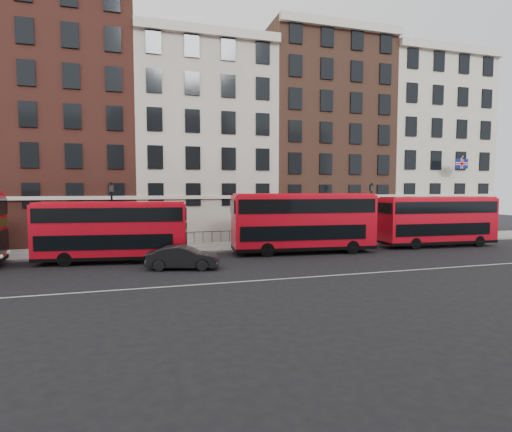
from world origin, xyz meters
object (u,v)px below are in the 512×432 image
object	(u,v)px
bus_b	(112,230)
traffic_light	(487,214)
car_front	(183,257)
bus_c	(303,221)
bus_d	(437,220)

from	to	relation	value
bus_b	traffic_light	distance (m)	34.41
car_front	bus_c	bearing A→B (deg)	-54.57
bus_b	bus_d	distance (m)	26.23
bus_b	bus_c	size ratio (longest dim) A/B	0.89
bus_c	car_front	bearing A→B (deg)	-154.06
bus_b	car_front	size ratio (longest dim) A/B	2.26
car_front	traffic_light	distance (m)	30.68
bus_b	bus_c	xyz separation A→B (m)	(13.82, -0.00, 0.27)
bus_c	bus_b	bearing A→B (deg)	-174.60
bus_c	traffic_light	bearing A→B (deg)	12.70
bus_b	bus_c	bearing A→B (deg)	7.66
car_front	traffic_light	xyz separation A→B (m)	(30.00, 6.19, 1.72)
bus_c	bus_d	world-z (taller)	bus_c
bus_c	car_front	world-z (taller)	bus_c
bus_d	traffic_light	bearing A→B (deg)	21.14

